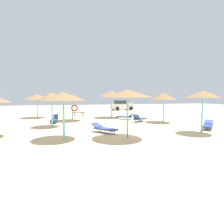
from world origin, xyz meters
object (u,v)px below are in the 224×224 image
(lounger_4, at_px, (208,125))
(parasol_1, at_px, (164,96))
(parasol_2, at_px, (128,94))
(bench_0, at_px, (79,113))
(lounger_1, at_px, (140,118))
(parasol_6, at_px, (112,94))
(lounger_6, at_px, (125,117))
(parasol_8, at_px, (63,97))
(parasol_4, at_px, (203,94))
(parasol_7, at_px, (37,97))
(lounger_2, at_px, (104,128))
(lounger_0, at_px, (54,119))
(parasol_0, at_px, (52,96))
(parked_car, at_px, (122,105))
(parasol_9, at_px, (72,98))

(lounger_4, bearing_deg, parasol_1, 109.29)
(parasol_2, distance_m, bench_0, 13.70)
(lounger_1, bearing_deg, parasol_6, 114.44)
(parasol_2, bearing_deg, lounger_6, 72.55)
(parasol_2, relative_size, parasol_8, 1.09)
(parasol_1, xyz_separation_m, parasol_4, (-0.20, -5.41, 0.14))
(parasol_7, distance_m, bench_0, 5.26)
(lounger_2, distance_m, lounger_4, 7.97)
(lounger_0, relative_size, lounger_6, 1.04)
(parasol_0, xyz_separation_m, parasol_8, (0.94, -4.78, -0.01))
(parasol_6, relative_size, parked_car, 0.73)
(lounger_1, height_order, parked_car, parked_car)
(lounger_6, bearing_deg, parked_car, 74.48)
(parasol_0, bearing_deg, lounger_0, 89.23)
(parasol_7, height_order, lounger_0, parasol_7)
(parasol_7, relative_size, bench_0, 1.89)
(lounger_2, bearing_deg, parasol_9, 105.14)
(parasol_9, height_order, lounger_1, parasol_9)
(parasol_8, bearing_deg, parked_car, 64.44)
(parasol_8, relative_size, bench_0, 1.83)
(parasol_1, distance_m, lounger_6, 4.65)
(lounger_2, bearing_deg, parasol_1, 28.78)
(parasol_1, distance_m, parasol_9, 9.00)
(lounger_4, bearing_deg, lounger_1, 124.30)
(lounger_2, bearing_deg, lounger_0, 121.05)
(parasol_8, distance_m, parasol_9, 8.24)
(parasol_1, xyz_separation_m, lounger_6, (-2.81, 3.00, -2.17))
(parasol_0, bearing_deg, parasol_7, 106.56)
(parasol_1, height_order, bench_0, parasol_1)
(parasol_9, distance_m, bench_0, 5.03)
(parasol_7, distance_m, lounger_0, 5.38)
(parasol_4, distance_m, bench_0, 15.27)
(parasol_0, relative_size, parked_car, 0.67)
(parasol_2, relative_size, lounger_6, 1.64)
(parasol_8, relative_size, lounger_2, 1.44)
(parasol_0, bearing_deg, lounger_4, -19.21)
(parasol_4, xyz_separation_m, lounger_2, (-6.31, 1.84, -2.31))
(parasol_9, xyz_separation_m, bench_0, (0.94, 4.53, -1.97))
(parasol_4, relative_size, lounger_1, 1.57)
(parasol_7, relative_size, lounger_2, 1.49)
(parasol_1, distance_m, parked_car, 15.97)
(lounger_4, bearing_deg, parasol_9, 142.83)
(lounger_6, bearing_deg, lounger_2, -119.36)
(lounger_0, distance_m, lounger_6, 7.29)
(lounger_6, xyz_separation_m, bench_0, (-4.62, 4.84, 0.04))
(parasol_1, xyz_separation_m, bench_0, (-7.43, 7.84, -2.14))
(parasol_4, xyz_separation_m, lounger_0, (-9.87, 7.76, -2.31))
(parasol_4, height_order, bench_0, parasol_4)
(parasol_0, bearing_deg, parasol_1, 0.61)
(parasol_2, height_order, parasol_7, parasol_2)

